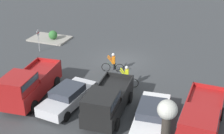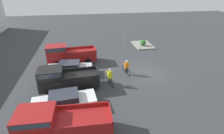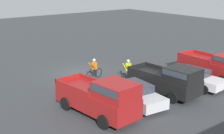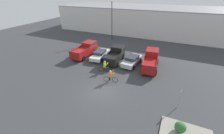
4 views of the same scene
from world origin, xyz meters
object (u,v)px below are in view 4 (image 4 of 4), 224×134
Objects in this scene: pickup_truck_0 at (86,49)px; sedan_0 at (100,54)px; pickup_truck_2 at (151,60)px; lamppost at (112,18)px; shrub at (180,127)px; cyclist_1 at (105,66)px; fire_lane_sign at (180,97)px; pickup_truck_1 at (116,54)px; cyclist_0 at (111,76)px; sedan_1 at (132,60)px.

pickup_truck_0 reaches higher than sedan_0.
pickup_truck_0 is at bearing -179.35° from pickup_truck_2.
shrub is (15.38, -21.09, -4.15)m from lamppost.
pickup_truck_0 is 3.05× the size of cyclist_1.
fire_lane_sign is at bearing -61.47° from pickup_truck_2.
shrub is (10.05, -10.65, -0.50)m from pickup_truck_1.
cyclist_1 is 10.32m from fire_lane_sign.
pickup_truck_1 is 0.92× the size of pickup_truck_2.
sedan_0 is 2.81m from pickup_truck_1.
sedan_0 is at bearing 140.72° from shrub.
sedan_0 is 2.69× the size of cyclist_0.
fire_lane_sign is at bearing -26.21° from pickup_truck_0.
pickup_truck_0 is at bearing 141.25° from cyclist_0.
fire_lane_sign is (15.31, -7.54, 0.19)m from pickup_truck_0.
pickup_truck_1 reaches higher than cyclist_1.
cyclist_0 is 0.85× the size of fire_lane_sign.
cyclist_1 is (-5.49, -4.07, -0.36)m from pickup_truck_2.
sedan_0 is 8.37m from pickup_truck_2.
pickup_truck_0 is at bearing 179.28° from sedan_0.
pickup_truck_0 is 2.82m from sedan_0.
fire_lane_sign is 0.26× the size of lamppost.
sedan_1 is (8.39, -0.15, -0.42)m from pickup_truck_0.
sedan_0 is 14.61m from fire_lane_sign.
fire_lane_sign is (6.92, -7.39, 0.60)m from sedan_1.
fire_lane_sign reaches higher than pickup_truck_0.
pickup_truck_1 is (5.56, 0.12, -0.00)m from pickup_truck_0.
cyclist_0 is at bearing -48.56° from cyclist_1.
fire_lane_sign reaches higher than cyclist_0.
lamppost is at bearing 117.01° from pickup_truck_1.
pickup_truck_0 is 0.98× the size of pickup_truck_2.
pickup_truck_0 is at bearing -178.73° from pickup_truck_1.
lamppost is (-8.15, 10.72, 4.06)m from sedan_1.
pickup_truck_0 is 3.07× the size of cyclist_0.
fire_lane_sign reaches higher than cyclist_1.
pickup_truck_2 is at bearing 1.11° from sedan_0.
sedan_0 is 1.03× the size of sedan_1.
lamppost reaches higher than sedan_0.
pickup_truck_1 is at bearing 133.36° from shrub.
sedan_1 is 0.57× the size of lamppost.
shrub is at bearing -29.13° from cyclist_0.
sedan_1 is 2.62× the size of cyclist_0.
cyclist_1 is at bearing -34.94° from pickup_truck_0.
pickup_truck_2 reaches higher than sedan_0.
cyclist_0 reaches higher than sedan_1.
sedan_0 is at bearing 128.06° from cyclist_0.
lamppost is 9.27× the size of shrub.
fire_lane_sign is 2.38× the size of shrub.
lamppost is 26.43m from shrub.
pickup_truck_0 reaches higher than sedan_1.
cyclist_0 is at bearing 150.87° from shrub.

